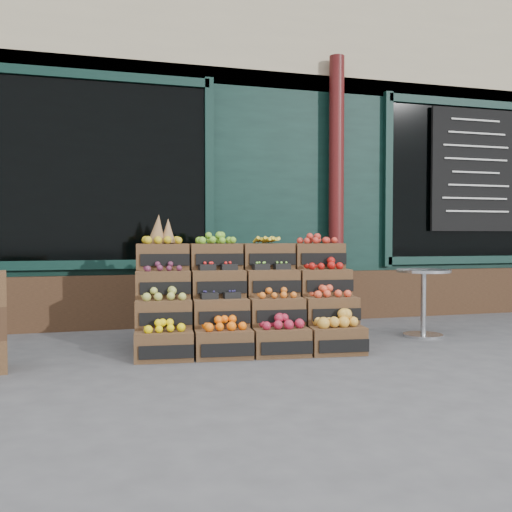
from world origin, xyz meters
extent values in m
plane|color=#47474A|center=(0.00, 0.00, 0.00)|extent=(60.00, 60.00, 0.00)
cube|color=black|center=(0.00, 5.20, 2.40)|extent=(12.00, 6.00, 4.80)
cube|color=#C1B28C|center=(0.00, 2.28, 3.80)|extent=(12.00, 0.18, 2.00)
cube|color=black|center=(0.00, 2.25, 1.50)|extent=(12.00, 0.12, 3.00)
cube|color=#3B2617|center=(0.00, 2.18, 0.30)|extent=(12.00, 0.18, 0.60)
cube|color=black|center=(-1.60, 2.18, 1.75)|extent=(2.40, 0.06, 2.00)
cube|color=black|center=(3.20, 2.18, 1.75)|extent=(2.40, 0.06, 2.00)
cylinder|color=#4F1212|center=(1.20, 2.05, 1.60)|extent=(0.18, 0.18, 3.20)
cube|color=black|center=(3.20, 2.10, 1.90)|extent=(1.30, 0.04, 1.60)
cube|color=#4E341F|center=(-1.08, 0.42, 0.12)|extent=(0.51, 0.38, 0.24)
cube|color=black|center=(-1.10, 0.25, 0.10)|extent=(0.44, 0.06, 0.11)
cube|color=yellow|center=(-1.08, 0.42, 0.28)|extent=(0.41, 0.29, 0.08)
cube|color=#4E341F|center=(-0.59, 0.37, 0.12)|extent=(0.51, 0.38, 0.24)
cube|color=black|center=(-0.60, 0.19, 0.10)|extent=(0.44, 0.06, 0.11)
cube|color=#FB640A|center=(-0.59, 0.37, 0.28)|extent=(0.41, 0.29, 0.09)
cube|color=#4E341F|center=(-0.09, 0.32, 0.12)|extent=(0.51, 0.38, 0.24)
cube|color=black|center=(-0.11, 0.14, 0.10)|extent=(0.44, 0.06, 0.11)
cube|color=maroon|center=(-0.09, 0.32, 0.29)|extent=(0.41, 0.29, 0.09)
cube|color=#4E341F|center=(0.41, 0.26, 0.12)|extent=(0.51, 0.38, 0.24)
cube|color=black|center=(0.39, 0.09, 0.10)|extent=(0.44, 0.06, 0.11)
cube|color=gold|center=(0.41, 0.26, 0.30)|extent=(0.41, 0.29, 0.11)
cube|color=#4E341F|center=(-1.06, 0.63, 0.36)|extent=(0.51, 0.38, 0.24)
cube|color=black|center=(-1.08, 0.45, 0.34)|extent=(0.44, 0.06, 0.11)
cube|color=#A9AF49|center=(-1.06, 0.63, 0.52)|extent=(0.41, 0.29, 0.08)
cube|color=#4E341F|center=(-0.56, 0.57, 0.36)|extent=(0.51, 0.38, 0.24)
cube|color=black|center=(-0.58, 0.40, 0.34)|extent=(0.44, 0.06, 0.11)
cube|color=navy|center=(-0.56, 0.57, 0.49)|extent=(0.41, 0.29, 0.03)
cube|color=#4E341F|center=(-0.07, 0.52, 0.36)|extent=(0.51, 0.38, 0.24)
cube|color=black|center=(-0.09, 0.34, 0.34)|extent=(0.44, 0.06, 0.11)
cube|color=orange|center=(-0.07, 0.52, 0.51)|extent=(0.41, 0.29, 0.07)
cube|color=#4E341F|center=(0.43, 0.46, 0.36)|extent=(0.51, 0.38, 0.24)
cube|color=black|center=(0.41, 0.29, 0.34)|extent=(0.44, 0.06, 0.11)
cube|color=#E84A2A|center=(0.43, 0.46, 0.52)|extent=(0.41, 0.29, 0.08)
cube|color=#4E341F|center=(-1.04, 0.83, 0.60)|extent=(0.51, 0.38, 0.24)
cube|color=black|center=(-1.06, 0.65, 0.58)|extent=(0.44, 0.06, 0.11)
cube|color=#582139|center=(-1.04, 0.83, 0.75)|extent=(0.41, 0.29, 0.06)
cube|color=#4E341F|center=(-0.54, 0.77, 0.60)|extent=(0.51, 0.38, 0.24)
cube|color=black|center=(-0.56, 0.60, 0.58)|extent=(0.44, 0.06, 0.11)
cube|color=red|center=(-0.54, 0.77, 0.74)|extent=(0.41, 0.29, 0.03)
cube|color=#4E341F|center=(-0.05, 0.72, 0.60)|extent=(0.51, 0.38, 0.24)
cube|color=black|center=(-0.06, 0.54, 0.58)|extent=(0.44, 0.06, 0.11)
cube|color=#7AC340|center=(-0.05, 0.72, 0.74)|extent=(0.41, 0.29, 0.03)
cube|color=#4E341F|center=(0.45, 0.67, 0.60)|extent=(0.51, 0.38, 0.24)
cube|color=black|center=(0.43, 0.49, 0.58)|extent=(0.44, 0.06, 0.11)
cube|color=#A2110D|center=(0.45, 0.67, 0.76)|extent=(0.41, 0.29, 0.08)
cube|color=#4E341F|center=(-1.02, 1.03, 0.84)|extent=(0.51, 0.38, 0.24)
cube|color=black|center=(-1.04, 0.85, 0.82)|extent=(0.44, 0.06, 0.11)
cube|color=gold|center=(-1.02, 1.03, 1.00)|extent=(0.41, 0.29, 0.08)
cube|color=#4E341F|center=(-0.52, 0.98, 0.84)|extent=(0.51, 0.38, 0.24)
cube|color=black|center=(-0.54, 0.80, 0.82)|extent=(0.44, 0.06, 0.11)
cube|color=#6AAE28|center=(-0.52, 0.98, 1.00)|extent=(0.41, 0.29, 0.08)
cube|color=#4E341F|center=(-0.02, 0.92, 0.84)|extent=(0.51, 0.38, 0.24)
cube|color=black|center=(-0.04, 0.75, 0.82)|extent=(0.44, 0.06, 0.11)
cube|color=gold|center=(-0.02, 0.92, 1.00)|extent=(0.41, 0.29, 0.07)
cube|color=#4E341F|center=(0.47, 0.87, 0.84)|extent=(0.51, 0.38, 0.24)
cube|color=black|center=(0.45, 0.69, 0.82)|extent=(0.44, 0.06, 0.11)
cube|color=red|center=(0.47, 0.87, 1.00)|extent=(0.41, 0.29, 0.07)
cube|color=#3B2617|center=(-0.32, 0.55, 0.12)|extent=(2.00, 0.54, 0.24)
cube|color=#3B2617|center=(-0.29, 0.75, 0.24)|extent=(2.00, 0.54, 0.48)
cube|color=#3B2617|center=(-0.27, 0.95, 0.36)|extent=(2.00, 0.54, 0.72)
cone|color=olive|center=(-1.06, 1.03, 1.10)|extent=(0.17, 0.17, 0.28)
cone|color=olive|center=(-0.96, 1.07, 1.08)|extent=(0.15, 0.15, 0.24)
cylinder|color=silver|center=(1.61, 0.78, 0.01)|extent=(0.40, 0.40, 0.03)
cylinder|color=silver|center=(1.61, 0.78, 0.34)|extent=(0.05, 0.05, 0.66)
cylinder|color=silver|center=(1.61, 0.78, 0.68)|extent=(0.55, 0.55, 0.03)
imported|color=#1C632A|center=(-1.53, 2.94, 1.08)|extent=(0.83, 0.59, 2.16)
camera|label=1|loc=(-1.64, -4.34, 1.03)|focal=40.00mm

